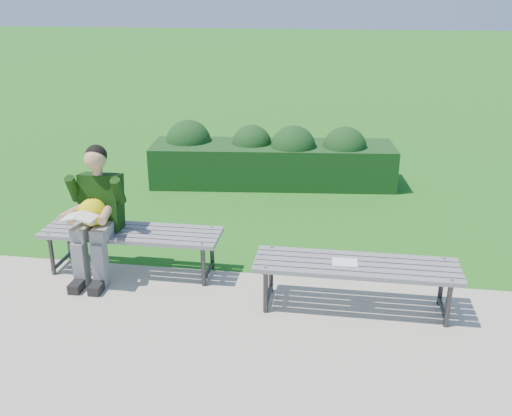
{
  "coord_description": "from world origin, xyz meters",
  "views": [
    {
      "loc": [
        1.18,
        -5.12,
        2.72
      ],
      "look_at": [
        0.42,
        -0.09,
        0.77
      ],
      "focal_mm": 40.0,
      "sensor_mm": 36.0,
      "label": 1
    }
  ],
  "objects_px": {
    "hedge": "(270,157)",
    "paper_sheet": "(345,262)",
    "bench_right": "(356,269)",
    "seated_boy": "(96,210)",
    "bench_left": "(131,236)"
  },
  "relations": [
    {
      "from": "hedge",
      "to": "bench_left",
      "type": "relative_size",
      "value": 2.02
    },
    {
      "from": "paper_sheet",
      "to": "seated_boy",
      "type": "bearing_deg",
      "value": 172.98
    },
    {
      "from": "hedge",
      "to": "paper_sheet",
      "type": "bearing_deg",
      "value": -72.35
    },
    {
      "from": "paper_sheet",
      "to": "hedge",
      "type": "bearing_deg",
      "value": 107.65
    },
    {
      "from": "bench_left",
      "to": "bench_right",
      "type": "distance_m",
      "value": 2.26
    },
    {
      "from": "bench_left",
      "to": "seated_boy",
      "type": "distance_m",
      "value": 0.44
    },
    {
      "from": "seated_boy",
      "to": "bench_left",
      "type": "bearing_deg",
      "value": 18.26
    },
    {
      "from": "bench_right",
      "to": "seated_boy",
      "type": "bearing_deg",
      "value": 173.25
    },
    {
      "from": "bench_right",
      "to": "seated_boy",
      "type": "xyz_separation_m",
      "value": [
        -2.52,
        0.3,
        0.3
      ]
    },
    {
      "from": "hedge",
      "to": "seated_boy",
      "type": "relative_size",
      "value": 2.76
    },
    {
      "from": "bench_right",
      "to": "paper_sheet",
      "type": "relative_size",
      "value": 8.03
    },
    {
      "from": "bench_left",
      "to": "bench_right",
      "type": "bearing_deg",
      "value": -10.14
    },
    {
      "from": "seated_boy",
      "to": "hedge",
      "type": "bearing_deg",
      "value": 67.96
    },
    {
      "from": "bench_left",
      "to": "seated_boy",
      "type": "bearing_deg",
      "value": -161.74
    },
    {
      "from": "hedge",
      "to": "bench_right",
      "type": "distance_m",
      "value": 3.72
    }
  ]
}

